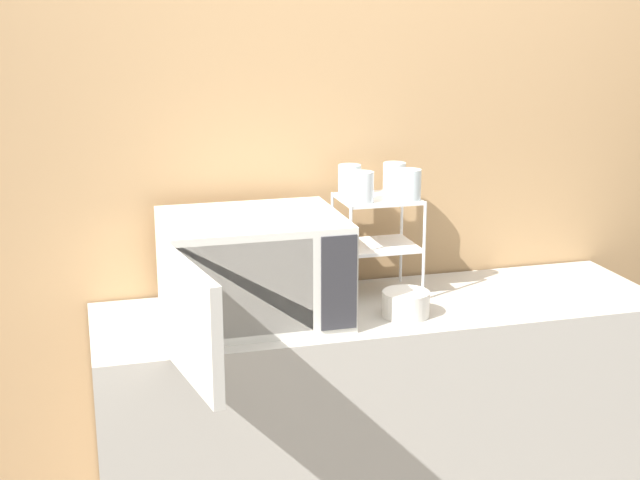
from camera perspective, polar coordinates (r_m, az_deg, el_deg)
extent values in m
cube|color=tan|center=(3.11, 2.28, 4.49)|extent=(8.00, 0.06, 2.60)
cube|color=#B7B2A8|center=(3.10, 3.92, -12.16)|extent=(1.86, 0.55, 0.91)
cube|color=silver|center=(2.76, -4.35, -1.76)|extent=(0.55, 0.44, 0.33)
cube|color=#B7B2A8|center=(2.55, -4.74, -3.22)|extent=(0.39, 0.01, 0.28)
cube|color=#333338|center=(2.60, 1.23, -2.77)|extent=(0.11, 0.01, 0.29)
cube|color=silver|center=(2.32, -8.34, -5.21)|extent=(0.11, 0.43, 0.31)
cylinder|color=white|center=(2.85, 1.97, -1.10)|extent=(0.01, 0.01, 0.33)
cylinder|color=white|center=(2.93, 6.67, -0.73)|extent=(0.01, 0.01, 0.33)
cylinder|color=white|center=(3.04, 0.79, -0.03)|extent=(0.01, 0.01, 0.33)
cylinder|color=white|center=(3.12, 5.23, 0.29)|extent=(0.01, 0.01, 0.33)
cube|color=white|center=(2.98, 3.67, -0.37)|extent=(0.25, 0.21, 0.01)
cube|color=white|center=(2.94, 3.73, 2.65)|extent=(0.25, 0.21, 0.01)
cylinder|color=silver|center=(2.85, 2.70, 3.40)|extent=(0.08, 0.08, 0.10)
cylinder|color=silver|center=(3.01, 4.78, 4.02)|extent=(0.08, 0.08, 0.10)
cylinder|color=silver|center=(2.90, 5.75, 3.55)|extent=(0.08, 0.08, 0.10)
cylinder|color=silver|center=(2.97, 1.90, 3.88)|extent=(0.08, 0.08, 0.10)
cylinder|color=silver|center=(2.83, 5.49, -4.77)|extent=(0.08, 0.08, 0.01)
cylinder|color=silver|center=(2.81, 5.51, -4.08)|extent=(0.15, 0.15, 0.08)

